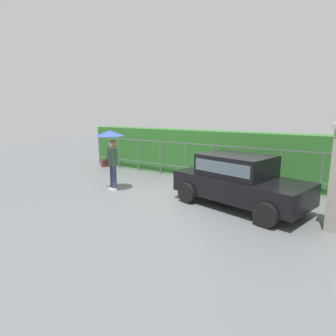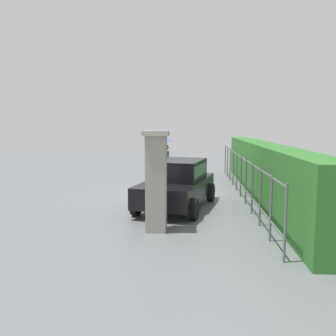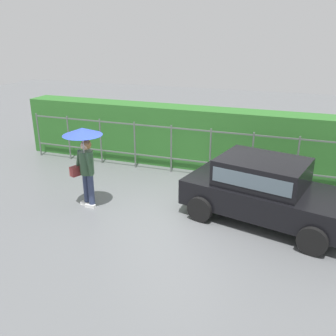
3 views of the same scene
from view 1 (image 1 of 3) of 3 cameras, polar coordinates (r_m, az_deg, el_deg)
The scene contains 5 objects.
ground_plane at distance 8.87m, azimuth 0.13°, elevation -6.17°, with size 40.00×40.00×0.00m, color slate.
car at distance 8.22m, azimuth 14.01°, elevation -2.09°, with size 3.98×2.53×1.48m.
pedestrian at distance 9.70m, azimuth -11.43°, elevation 3.99°, with size 0.93×0.93×2.05m.
fence_section at distance 10.87m, azimuth 9.03°, elevation 1.44°, with size 12.23×0.05×1.50m.
hedge_row at distance 11.59m, azimuth 10.73°, elevation 2.60°, with size 13.18×0.90×1.90m, color #2D6B28.
Camera 1 is at (4.65, -7.06, 2.66)m, focal length 30.23 mm.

